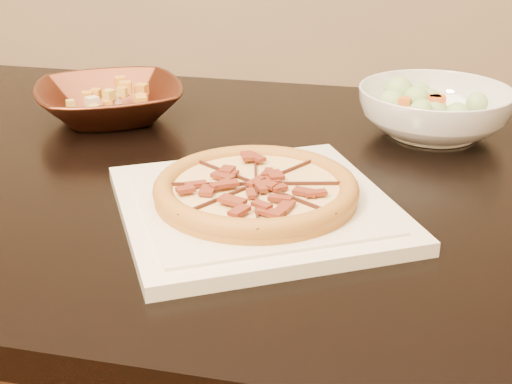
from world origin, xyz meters
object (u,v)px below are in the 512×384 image
Objects in this scene: bronze_bowl at (110,102)px; salad_bowl at (434,112)px; plate at (256,206)px; pizza at (256,189)px; dining_table at (204,225)px.

salad_bowl is at bearing -3.07° from bronze_bowl.
plate is 0.45m from bronze_bowl.
bronze_bowl reaches higher than plate.
dining_table is at bearing 120.59° from pizza.
plate is 1.68× the size of pizza.
pizza is at bearing -59.41° from dining_table.
dining_table is 3.65× the size of plate.
bronze_bowl is at bearing 176.93° from salad_bowl.
dining_table is 0.23m from pizza.
pizza is 1.02× the size of bronze_bowl.
plate reaches higher than dining_table.
salad_bowl is (0.35, 0.16, 0.14)m from dining_table.
bronze_bowl is (-0.28, 0.35, -0.00)m from pizza.
plate is at bearing -90.28° from pizza.
plate is 0.41m from salad_bowl.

